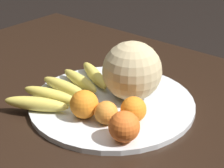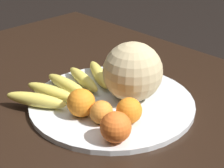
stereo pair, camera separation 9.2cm
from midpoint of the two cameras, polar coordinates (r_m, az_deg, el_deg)
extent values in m
cube|color=black|center=(0.99, -2.03, -5.72)|extent=(1.62, 1.06, 0.04)
cube|color=black|center=(1.89, -9.26, -1.75)|extent=(0.07, 0.07, 0.69)
cylinder|color=silver|center=(1.02, -2.59, -2.93)|extent=(0.45, 0.45, 0.01)
torus|color=#47382D|center=(1.02, -2.59, -2.87)|extent=(0.45, 0.45, 0.01)
sphere|color=#C6B284|center=(0.99, 0.43, 1.96)|extent=(0.16, 0.16, 0.16)
sphere|color=brown|center=(1.00, -6.33, -2.05)|extent=(0.03, 0.03, 0.03)
ellipsoid|color=#E5D156|center=(1.11, -5.03, 1.35)|extent=(0.18, 0.12, 0.03)
ellipsoid|color=#E5D156|center=(1.09, -7.35, 0.48)|extent=(0.17, 0.07, 0.03)
ellipsoid|color=#E5D156|center=(1.05, -9.67, -0.54)|extent=(0.17, 0.04, 0.03)
ellipsoid|color=#E5D156|center=(1.02, -11.94, -1.71)|extent=(0.17, 0.08, 0.03)
ellipsoid|color=#E5D156|center=(0.99, -14.12, -3.02)|extent=(0.17, 0.11, 0.04)
sphere|color=orange|center=(0.93, -7.08, -3.16)|extent=(0.07, 0.07, 0.07)
sphere|color=orange|center=(0.91, 0.41, -3.98)|extent=(0.06, 0.06, 0.06)
sphere|color=orange|center=(0.84, -1.27, -6.60)|extent=(0.07, 0.07, 0.07)
sphere|color=orange|center=(0.90, -3.82, -4.46)|extent=(0.06, 0.06, 0.06)
cube|color=white|center=(0.96, -1.88, -4.11)|extent=(0.09, 0.07, 0.00)
camera|label=1|loc=(0.05, -92.66, -1.36)|focal=60.00mm
camera|label=2|loc=(0.05, 87.34, 1.36)|focal=60.00mm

